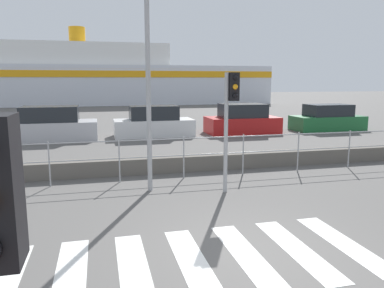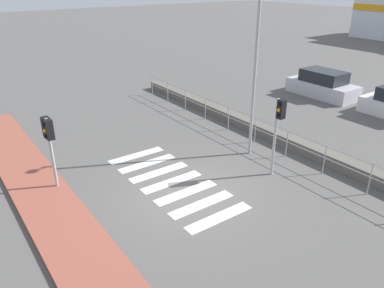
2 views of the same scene
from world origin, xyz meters
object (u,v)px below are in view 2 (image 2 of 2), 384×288
at_px(traffic_light_far, 278,121).
at_px(parked_car_silver, 323,85).
at_px(traffic_light_near, 49,134).
at_px(streetlamp, 253,60).

distance_m(traffic_light_far, parked_car_silver, 11.48).
bearing_deg(parked_car_silver, traffic_light_near, -84.66).
xyz_separation_m(traffic_light_far, streetlamp, (-1.92, 0.46, 1.75)).
bearing_deg(parked_car_silver, streetlamp, -70.32).
height_order(traffic_light_near, streetlamp, streetlamp).
bearing_deg(streetlamp, parked_car_silver, 109.68).
distance_m(traffic_light_near, streetlamp, 7.78).
relative_size(traffic_light_near, parked_car_silver, 0.62).
relative_size(traffic_light_near, traffic_light_far, 0.89).
bearing_deg(parked_car_silver, traffic_light_far, -61.99).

